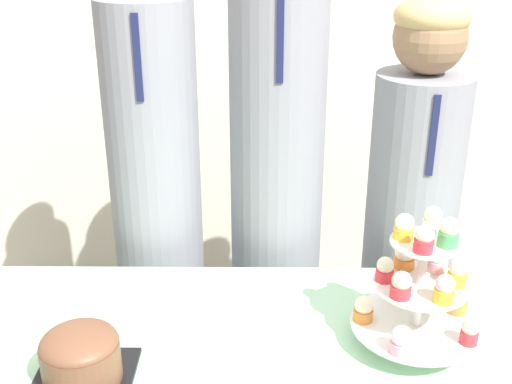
{
  "coord_description": "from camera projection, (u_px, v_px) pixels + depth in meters",
  "views": [
    {
      "loc": [
        -0.03,
        -0.82,
        1.61
      ],
      "look_at": [
        -0.04,
        0.38,
        1.08
      ],
      "focal_mm": 45.0,
      "sensor_mm": 36.0,
      "label": 1
    }
  ],
  "objects": [
    {
      "name": "round_cake",
      "position": [
        81.0,
        357.0,
        1.29
      ],
      "size": [
        0.2,
        0.2,
        0.13
      ],
      "color": "black",
      "rests_on": "table"
    },
    {
      "name": "student_2",
      "position": [
        408.0,
        242.0,
        1.94
      ],
      "size": [
        0.27,
        0.27,
        1.41
      ],
      "color": "gray",
      "rests_on": "ground_plane"
    },
    {
      "name": "cupcake_stand",
      "position": [
        420.0,
        285.0,
        1.38
      ],
      "size": [
        0.29,
        0.29,
        0.32
      ],
      "color": "silver",
      "rests_on": "table"
    },
    {
      "name": "student_0",
      "position": [
        158.0,
        218.0,
        1.92
      ],
      "size": [
        0.26,
        0.27,
        1.59
      ],
      "color": "gray",
      "rests_on": "ground_plane"
    },
    {
      "name": "student_1",
      "position": [
        276.0,
        217.0,
        1.91
      ],
      "size": [
        0.27,
        0.27,
        1.62
      ],
      "color": "gray",
      "rests_on": "ground_plane"
    }
  ]
}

